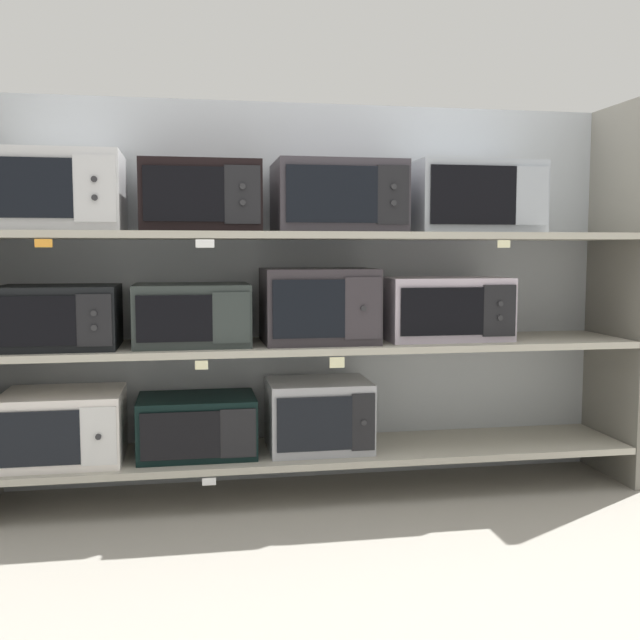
{
  "coord_description": "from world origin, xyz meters",
  "views": [
    {
      "loc": [
        -0.58,
        -3.3,
        1.11
      ],
      "look_at": [
        0.0,
        0.0,
        0.8
      ],
      "focal_mm": 41.8,
      "sensor_mm": 36.0,
      "label": 1
    }
  ],
  "objects_px": {
    "microwave_0": "(64,426)",
    "microwave_8": "(200,197)",
    "microwave_9": "(337,198)",
    "microwave_5": "(319,305)",
    "microwave_2": "(318,415)",
    "microwave_3": "(59,317)",
    "microwave_10": "(473,198)",
    "microwave_7": "(59,192)",
    "microwave_4": "(192,314)",
    "microwave_1": "(197,426)",
    "microwave_6": "(445,308)"
  },
  "relations": [
    {
      "from": "microwave_3",
      "to": "microwave_4",
      "type": "relative_size",
      "value": 0.99
    },
    {
      "from": "microwave_2",
      "to": "microwave_7",
      "type": "bearing_deg",
      "value": 179.99
    },
    {
      "from": "microwave_6",
      "to": "microwave_10",
      "type": "distance_m",
      "value": 0.52
    },
    {
      "from": "microwave_5",
      "to": "microwave_9",
      "type": "relative_size",
      "value": 0.89
    },
    {
      "from": "microwave_4",
      "to": "microwave_10",
      "type": "bearing_deg",
      "value": -0.01
    },
    {
      "from": "microwave_7",
      "to": "microwave_5",
      "type": "bearing_deg",
      "value": -0.01
    },
    {
      "from": "microwave_0",
      "to": "microwave_8",
      "type": "bearing_deg",
      "value": -0.0
    },
    {
      "from": "microwave_4",
      "to": "microwave_0",
      "type": "bearing_deg",
      "value": -179.99
    },
    {
      "from": "microwave_0",
      "to": "microwave_9",
      "type": "bearing_deg",
      "value": -0.01
    },
    {
      "from": "microwave_1",
      "to": "microwave_3",
      "type": "relative_size",
      "value": 1.04
    },
    {
      "from": "microwave_8",
      "to": "microwave_10",
      "type": "xyz_separation_m",
      "value": [
        1.24,
        -0.0,
        0.01
      ]
    },
    {
      "from": "microwave_4",
      "to": "microwave_1",
      "type": "bearing_deg",
      "value": -0.83
    },
    {
      "from": "microwave_3",
      "to": "microwave_6",
      "type": "relative_size",
      "value": 0.87
    },
    {
      "from": "microwave_2",
      "to": "microwave_1",
      "type": "bearing_deg",
      "value": -180.0
    },
    {
      "from": "microwave_1",
      "to": "microwave_8",
      "type": "bearing_deg",
      "value": 0.1
    },
    {
      "from": "microwave_4",
      "to": "microwave_10",
      "type": "height_order",
      "value": "microwave_10"
    },
    {
      "from": "microwave_0",
      "to": "microwave_8",
      "type": "xyz_separation_m",
      "value": [
        0.6,
        -0.0,
        0.98
      ]
    },
    {
      "from": "microwave_8",
      "to": "microwave_10",
      "type": "bearing_deg",
      "value": -0.01
    },
    {
      "from": "microwave_9",
      "to": "microwave_10",
      "type": "distance_m",
      "value": 0.64
    },
    {
      "from": "microwave_6",
      "to": "microwave_7",
      "type": "distance_m",
      "value": 1.78
    },
    {
      "from": "microwave_2",
      "to": "microwave_6",
      "type": "relative_size",
      "value": 0.81
    },
    {
      "from": "microwave_5",
      "to": "microwave_6",
      "type": "xyz_separation_m",
      "value": [
        0.6,
        -0.0,
        -0.02
      ]
    },
    {
      "from": "microwave_2",
      "to": "microwave_3",
      "type": "bearing_deg",
      "value": -180.0
    },
    {
      "from": "microwave_3",
      "to": "microwave_7",
      "type": "xyz_separation_m",
      "value": [
        0.02,
        0.0,
        0.52
      ]
    },
    {
      "from": "microwave_4",
      "to": "microwave_9",
      "type": "xyz_separation_m",
      "value": [
        0.65,
        -0.0,
        0.51
      ]
    },
    {
      "from": "microwave_1",
      "to": "microwave_4",
      "type": "relative_size",
      "value": 1.04
    },
    {
      "from": "microwave_9",
      "to": "microwave_8",
      "type": "bearing_deg",
      "value": 179.99
    },
    {
      "from": "microwave_0",
      "to": "microwave_5",
      "type": "bearing_deg",
      "value": 0.0
    },
    {
      "from": "microwave_2",
      "to": "microwave_3",
      "type": "xyz_separation_m",
      "value": [
        -1.12,
        -0.0,
        0.47
      ]
    },
    {
      "from": "microwave_5",
      "to": "microwave_8",
      "type": "bearing_deg",
      "value": -180.0
    },
    {
      "from": "microwave_3",
      "to": "microwave_10",
      "type": "xyz_separation_m",
      "value": [
        1.84,
        -0.0,
        0.52
      ]
    },
    {
      "from": "microwave_5",
      "to": "microwave_6",
      "type": "height_order",
      "value": "microwave_5"
    },
    {
      "from": "microwave_0",
      "to": "microwave_6",
      "type": "bearing_deg",
      "value": 0.0
    },
    {
      "from": "microwave_1",
      "to": "microwave_6",
      "type": "xyz_separation_m",
      "value": [
        1.15,
        0.0,
        0.51
      ]
    },
    {
      "from": "microwave_0",
      "to": "microwave_8",
      "type": "relative_size",
      "value": 0.99
    },
    {
      "from": "microwave_3",
      "to": "microwave_10",
      "type": "height_order",
      "value": "microwave_10"
    },
    {
      "from": "microwave_7",
      "to": "microwave_9",
      "type": "distance_m",
      "value": 1.19
    },
    {
      "from": "microwave_1",
      "to": "microwave_6",
      "type": "height_order",
      "value": "microwave_6"
    },
    {
      "from": "microwave_6",
      "to": "microwave_10",
      "type": "relative_size",
      "value": 0.98
    },
    {
      "from": "microwave_10",
      "to": "microwave_6",
      "type": "bearing_deg",
      "value": 179.92
    },
    {
      "from": "microwave_1",
      "to": "microwave_7",
      "type": "distance_m",
      "value": 1.16
    },
    {
      "from": "microwave_8",
      "to": "microwave_9",
      "type": "xyz_separation_m",
      "value": [
        0.6,
        -0.0,
        0.01
      ]
    },
    {
      "from": "microwave_2",
      "to": "microwave_4",
      "type": "height_order",
      "value": "microwave_4"
    },
    {
      "from": "microwave_5",
      "to": "microwave_7",
      "type": "relative_size",
      "value": 0.96
    },
    {
      "from": "microwave_0",
      "to": "microwave_9",
      "type": "xyz_separation_m",
      "value": [
        1.2,
        -0.0,
        0.99
      ]
    },
    {
      "from": "microwave_0",
      "to": "microwave_9",
      "type": "height_order",
      "value": "microwave_9"
    },
    {
      "from": "microwave_0",
      "to": "microwave_3",
      "type": "bearing_deg",
      "value": -178.98
    },
    {
      "from": "microwave_6",
      "to": "microwave_8",
      "type": "xyz_separation_m",
      "value": [
        -1.12,
        -0.0,
        0.5
      ]
    },
    {
      "from": "microwave_1",
      "to": "microwave_8",
      "type": "height_order",
      "value": "microwave_8"
    },
    {
      "from": "microwave_2",
      "to": "microwave_9",
      "type": "relative_size",
      "value": 0.82
    }
  ]
}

